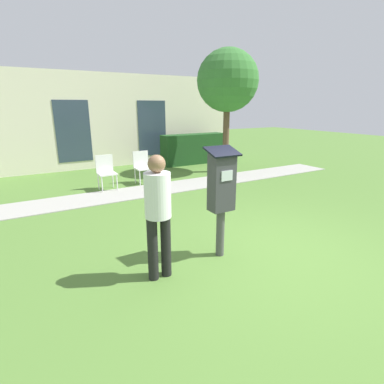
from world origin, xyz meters
The scene contains 9 objects.
ground_plane centered at (0.00, 0.00, 0.00)m, with size 40.00×40.00×0.00m, color #517A33.
sidewalk centered at (0.00, 4.15, 0.01)m, with size 12.00×1.10×0.02m.
building_facade centered at (0.00, 7.92, 1.60)m, with size 10.00×0.26×3.20m.
parking_meter centered at (-0.69, 0.41, 1.02)m, with size 0.44×0.31×1.59m.
person_standing centered at (-1.70, 0.31, 0.93)m, with size 0.32×0.32×1.58m.
outdoor_chair_left centered at (-1.17, 4.84, 0.53)m, with size 0.44×0.44×0.90m.
outdoor_chair_middle centered at (-0.11, 5.01, 0.53)m, with size 0.44×0.44×0.90m.
hedge_row centered at (2.68, 6.89, 0.55)m, with size 2.50×0.60×1.10m.
tree centered at (2.83, 5.09, 2.84)m, with size 1.90×1.90×3.82m.
Camera 1 is at (-3.06, -2.84, 2.12)m, focal length 28.00 mm.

